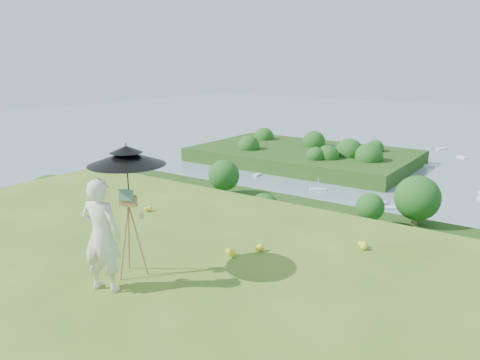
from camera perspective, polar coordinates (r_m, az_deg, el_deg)
The scene contains 8 objects.
ground at distance 7.40m, azimuth -25.73°, elevation -15.13°, with size 14.00×14.00×0.00m, color #457521.
peninsula at distance 180.38m, azimuth 7.76°, elevation 3.73°, with size 90.00×60.00×12.00m, color #1A390F, non-canonical shape.
slope_trees at distance 42.60m, azimuth 24.10°, elevation -12.78°, with size 110.00×50.00×6.00m, color #184B16, non-canonical shape.
wildflowers at distance 7.48m, azimuth -24.08°, elevation -14.12°, with size 10.00×10.50×0.12m, color yellow, non-canonical shape.
painter at distance 7.45m, azimuth -16.54°, elevation -6.49°, with size 0.65×0.43×1.79m, color silver.
field_easel at distance 7.91m, azimuth -13.25°, elevation -6.22°, with size 0.57×0.57×1.49m, color #95653E, non-canonical shape.
sun_umbrella at distance 7.65m, azimuth -13.55°, elevation 0.74°, with size 1.24×1.24×1.00m, color black, non-canonical shape.
painter_cap at distance 7.21m, azimuth -17.00°, elevation -0.21°, with size 0.19×0.23×0.10m, color #D0727E, non-canonical shape.
Camera 1 is at (5.85, -2.95, 3.46)m, focal length 35.00 mm.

